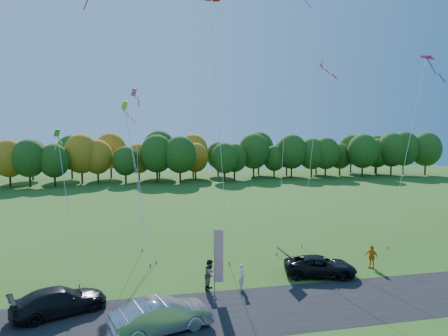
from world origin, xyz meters
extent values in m
plane|color=#2A5416|center=(0.00, 0.00, 0.00)|extent=(160.00, 160.00, 0.00)
cube|color=black|center=(0.00, -4.00, 0.01)|extent=(90.00, 6.00, 0.01)
imported|color=black|center=(5.44, 0.11, 0.67)|extent=(5.26, 3.42, 1.35)
imported|color=#9C9CA1|center=(-5.57, -5.33, 0.81)|extent=(5.22, 3.03, 1.63)
imported|color=black|center=(-10.89, -2.20, 0.72)|extent=(5.33, 3.76, 1.43)
imported|color=silver|center=(-0.38, -0.97, 0.80)|extent=(0.39, 0.59, 1.60)
imported|color=gray|center=(-2.32, -0.62, 0.94)|extent=(1.07, 1.14, 1.88)
imported|color=orange|center=(9.78, 0.78, 0.83)|extent=(0.84, 1.05, 1.67)
cylinder|color=#999999|center=(-2.30, -1.93, 2.10)|extent=(0.06, 0.06, 4.20)
cube|color=red|center=(-2.04, -1.94, 2.52)|extent=(0.53, 0.06, 3.15)
cube|color=navy|center=(-2.04, -1.91, 3.69)|extent=(0.53, 0.05, 0.82)
cylinder|color=#4C3F33|center=(-5.40, 5.10, 0.10)|extent=(0.08, 0.08, 0.20)
cylinder|color=#4C3F33|center=(4.10, 5.08, 0.10)|extent=(0.08, 0.08, 0.20)
cylinder|color=#4C3F33|center=(-0.13, 3.59, 0.10)|extent=(0.08, 0.08, 0.20)
cylinder|color=#4C3F33|center=(13.82, 4.79, 0.10)|extent=(0.08, 0.08, 0.20)
cube|color=#D9184B|center=(21.74, 10.92, 17.24)|extent=(2.96, 1.04, 1.15)
cylinder|color=#4C3F33|center=(-5.84, 4.52, 0.10)|extent=(0.08, 0.08, 0.20)
cube|color=#C4FF1A|center=(-7.58, 9.80, 11.99)|extent=(1.15, 1.15, 1.37)
cylinder|color=#4C3F33|center=(-10.37, 1.40, 0.10)|extent=(0.08, 0.08, 0.20)
cube|color=#419D1A|center=(-12.50, 7.64, 9.74)|extent=(0.92, 0.92, 1.08)
cylinder|color=#4C3F33|center=(6.99, 6.81, 0.10)|extent=(0.08, 0.08, 0.20)
cube|color=white|center=(11.18, 12.49, 16.51)|extent=(1.40, 1.40, 1.67)
cylinder|color=#4C3F33|center=(-6.38, 8.47, 0.10)|extent=(0.08, 0.08, 0.20)
cube|color=#FF54B7|center=(-6.84, 15.53, 13.65)|extent=(1.24, 1.24, 1.47)
camera|label=1|loc=(-6.60, -24.42, 9.80)|focal=32.00mm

